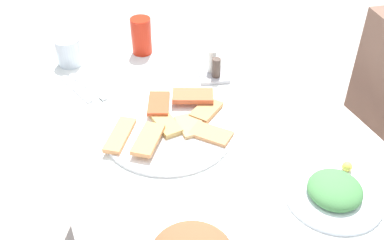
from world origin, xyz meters
TOP-DOWN VIEW (x-y plane):
  - dining_table at (0.00, 0.00)m, footprint 1.07×0.80m
  - pide_platter at (-0.03, -0.10)m, footprint 0.35×0.36m
  - salad_plate_rice at (0.33, 0.16)m, footprint 0.22×0.22m
  - soda_can at (-0.45, -0.04)m, footprint 0.09×0.09m
  - drinking_glass at (-0.46, -0.28)m, footprint 0.08×0.08m
  - paper_napkin at (-0.31, -0.28)m, footprint 0.19×0.19m
  - fork at (-0.31, -0.29)m, footprint 0.16×0.07m
  - spoon at (-0.31, -0.26)m, footprint 0.17×0.08m
  - condiment_caddy at (-0.22, 0.12)m, footprint 0.11×0.11m

SIDE VIEW (x-z plane):
  - dining_table at x=0.00m, z-range 0.27..0.97m
  - paper_napkin at x=-0.31m, z-range 0.70..0.70m
  - fork at x=-0.31m, z-range 0.70..0.71m
  - spoon at x=-0.31m, z-range 0.70..0.71m
  - pide_platter at x=-0.03m, z-range 0.69..0.73m
  - salad_plate_rice at x=0.33m, z-range 0.69..0.74m
  - condiment_caddy at x=-0.22m, z-range 0.68..0.77m
  - drinking_glass at x=-0.46m, z-range 0.70..0.79m
  - soda_can at x=-0.45m, z-range 0.70..0.82m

